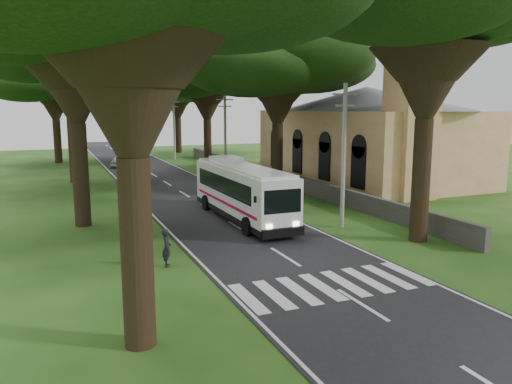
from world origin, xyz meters
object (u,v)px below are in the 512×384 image
distant_car_a (118,162)px  distant_car_c (125,149)px  pole_mid (225,135)px  pole_far (174,127)px  church (367,127)px  coach_bus (242,191)px  pedestrian (167,248)px  pole_near (344,153)px

distant_car_a → distant_car_c: bearing=-84.5°
pole_mid → pole_far: size_ratio=1.00×
pole_mid → distant_car_a: (-7.85, 14.33, -3.56)m
church → coach_bus: bearing=-145.6°
distant_car_c → pole_far: bearing=114.7°
church → pole_far: bearing=116.8°
pedestrian → coach_bus: bearing=-28.7°
distant_car_a → distant_car_c: (3.15, 16.60, 0.02)m
church → distant_car_c: size_ratio=5.65×
distant_car_a → pole_mid: bearing=134.9°
pole_near → pole_far: (0.00, 40.00, 0.00)m
church → pole_near: bearing=-128.5°
pole_mid → coach_bus: 16.82m
pole_mid → distant_car_a: 16.73m
pole_mid → pedestrian: pole_mid is taller
church → coach_bus: size_ratio=2.15×
pole_near → pedestrian: 11.68m
pole_far → coach_bus: 36.38m
pole_far → coach_bus: bearing=-97.2°
pole_near → coach_bus: pole_near is taller
church → coach_bus: church is taller
pole_near → pole_mid: same height
coach_bus → pedestrian: coach_bus is taller
pedestrian → distant_car_a: bearing=7.6°
coach_bus → distant_car_a: (-3.32, 30.35, -1.15)m
coach_bus → distant_car_c: bearing=89.8°
coach_bus → distant_car_c: size_ratio=2.62×
pole_near → pole_far: same height
distant_car_c → pedestrian: 54.47m
pole_mid → pole_far: 20.00m
church → distant_car_c: (-17.06, 35.38, -4.26)m
pole_mid → church: bearing=-19.8°
distant_car_c → pedestrian: size_ratio=2.63×
pole_near → distant_car_c: 51.27m
distant_car_a → distant_car_c: 16.89m
distant_car_a → pedestrian: pedestrian is taller
church → pole_far: church is taller
coach_bus → distant_car_a: bearing=95.8°
pedestrian → pole_near: bearing=-61.4°
pole_far → distant_car_c: (-4.70, 10.93, -3.53)m
pole_far → distant_car_a: 10.32m
distant_car_c → pedestrian: bearing=85.1°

